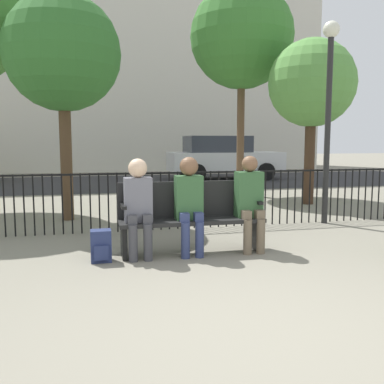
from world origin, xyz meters
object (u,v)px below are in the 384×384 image
at_px(seated_person_0, 138,202).
at_px(tree_0, 312,84).
at_px(tree_3, 242,37).
at_px(lamp_post, 329,91).
at_px(backpack, 101,246).
at_px(seated_person_2, 250,198).
at_px(parked_car_0, 223,157).
at_px(park_bench, 191,214).
at_px(tree_2, 62,54).
at_px(seated_person_1, 189,199).

xyz_separation_m(seated_person_0, tree_0, (4.28, 3.66, 2.00)).
xyz_separation_m(tree_3, lamp_post, (0.12, -4.13, -1.81)).
relative_size(seated_person_0, backpack, 3.19).
xyz_separation_m(seated_person_2, tree_3, (1.86, 5.63, 3.41)).
relative_size(backpack, parked_car_0, 0.09).
xyz_separation_m(park_bench, tree_0, (3.59, 3.53, 2.20)).
distance_m(tree_2, tree_3, 5.25).
height_order(tree_2, parked_car_0, tree_2).
distance_m(backpack, tree_0, 6.55).
distance_m(seated_person_0, seated_person_1, 0.65).
bearing_deg(seated_person_1, tree_2, 119.90).
xyz_separation_m(seated_person_2, parked_car_0, (2.78, 10.18, 0.14)).
bearing_deg(tree_2, park_bench, -58.28).
bearing_deg(tree_3, seated_person_0, -120.51).
bearing_deg(tree_2, tree_3, 32.62).
height_order(seated_person_1, backpack, seated_person_1).
bearing_deg(seated_person_1, lamp_post, 28.20).
xyz_separation_m(seated_person_1, tree_0, (3.64, 3.66, 1.99)).
xyz_separation_m(backpack, tree_0, (4.75, 3.74, 2.51)).
distance_m(park_bench, tree_3, 7.09).
xyz_separation_m(tree_0, parked_car_0, (-0.04, 6.52, -1.86)).
distance_m(tree_0, parked_car_0, 6.78).
bearing_deg(tree_3, tree_2, -147.38).
relative_size(tree_2, tree_3, 0.74).
bearing_deg(lamp_post, seated_person_1, -151.80).
bearing_deg(park_bench, tree_2, 121.72).
xyz_separation_m(seated_person_1, backpack, (-1.11, -0.09, -0.52)).
relative_size(seated_person_0, tree_2, 0.31).
bearing_deg(park_bench, backpack, -169.55).
distance_m(seated_person_1, tree_3, 7.10).
relative_size(seated_person_2, lamp_post, 0.36).
xyz_separation_m(tree_2, tree_3, (4.32, 2.77, 1.14)).
distance_m(seated_person_2, tree_2, 4.41).
xyz_separation_m(park_bench, seated_person_0, (-0.69, -0.13, 0.21)).
relative_size(backpack, tree_2, 0.10).
xyz_separation_m(backpack, lamp_post, (3.90, 1.58, 2.11)).
bearing_deg(park_bench, parked_car_0, 70.54).
xyz_separation_m(tree_3, parked_car_0, (0.92, 4.55, -3.27)).
height_order(seated_person_1, parked_car_0, parked_car_0).
distance_m(seated_person_2, parked_car_0, 10.55).
height_order(seated_person_0, seated_person_2, seated_person_2).
bearing_deg(lamp_post, tree_3, 91.63).
bearing_deg(seated_person_0, lamp_post, 23.55).
distance_m(seated_person_0, backpack, 0.70).
distance_m(seated_person_0, lamp_post, 4.07).
bearing_deg(lamp_post, tree_2, 162.87).
bearing_deg(seated_person_2, lamp_post, 37.13).
distance_m(seated_person_1, backpack, 1.23).
bearing_deg(tree_0, seated_person_2, -127.66).
bearing_deg(lamp_post, seated_person_2, -142.87).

